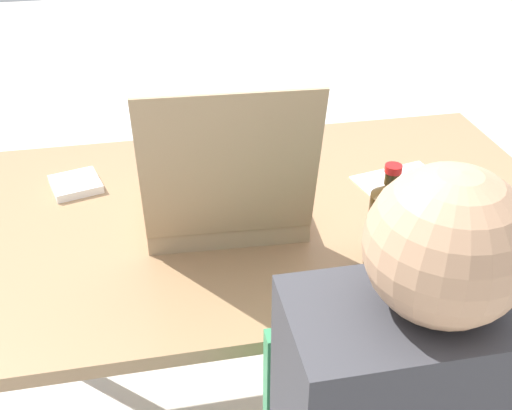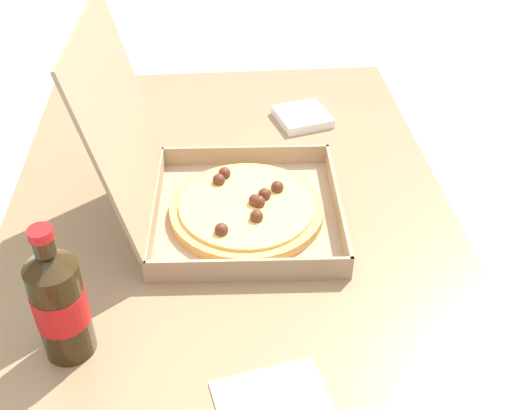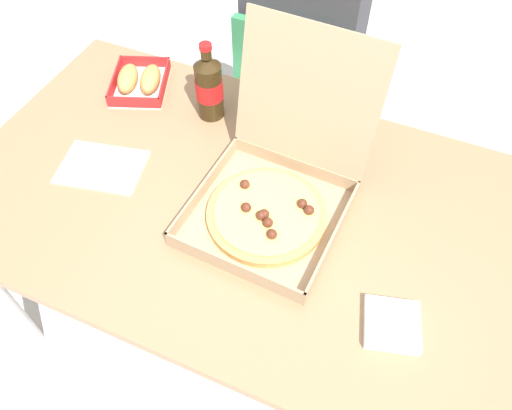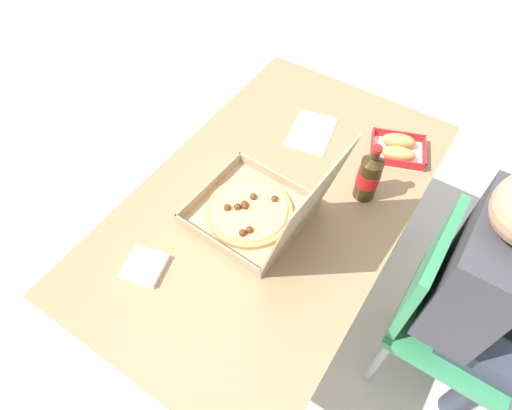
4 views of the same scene
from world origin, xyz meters
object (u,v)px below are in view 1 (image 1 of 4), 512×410
object	(u,v)px
cola_bottle	(386,224)
napkin_pile	(76,184)
pizza_box_open	(224,195)
paper_menu	(402,183)
bread_side_box	(498,245)

from	to	relation	value
cola_bottle	napkin_pile	size ratio (longest dim) A/B	2.04
pizza_box_open	cola_bottle	xyz separation A→B (m)	(-0.28, 0.23, 0.04)
napkin_pile	pizza_box_open	bearing A→B (deg)	150.54
cola_bottle	paper_menu	size ratio (longest dim) A/B	1.07
bread_side_box	pizza_box_open	bearing A→B (deg)	-25.86
paper_menu	bread_side_box	bearing A→B (deg)	91.38
cola_bottle	napkin_pile	world-z (taller)	cola_bottle
cola_bottle	napkin_pile	distance (m)	0.75
cola_bottle	paper_menu	world-z (taller)	cola_bottle
napkin_pile	cola_bottle	bearing A→B (deg)	145.54
pizza_box_open	paper_menu	world-z (taller)	pizza_box_open
paper_menu	cola_bottle	bearing A→B (deg)	48.23
bread_side_box	cola_bottle	bearing A→B (deg)	-4.55
paper_menu	napkin_pile	world-z (taller)	napkin_pile
paper_menu	napkin_pile	bearing A→B (deg)	-21.71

